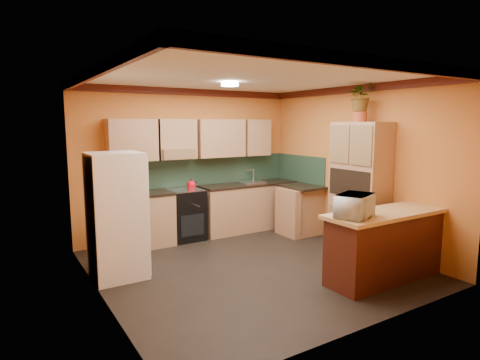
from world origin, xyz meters
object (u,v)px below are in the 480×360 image
object	(u,v)px
base_cabinets_back	(216,211)
pantry	(359,188)
stove	(186,214)
fridge	(116,216)
breakfast_bar	(387,247)
microwave	(355,206)

from	to	relation	value
base_cabinets_back	pantry	bearing A→B (deg)	-55.70
stove	fridge	bearing A→B (deg)	-142.48
fridge	breakfast_bar	bearing A→B (deg)	-32.85
base_cabinets_back	breakfast_bar	bearing A→B (deg)	-74.00
fridge	breakfast_bar	world-z (taller)	fridge
pantry	breakfast_bar	distance (m)	1.30
pantry	breakfast_bar	size ratio (longest dim) A/B	1.17
fridge	stove	bearing A→B (deg)	37.52
breakfast_bar	pantry	bearing A→B (deg)	61.05
pantry	base_cabinets_back	bearing A→B (deg)	124.30
base_cabinets_back	fridge	distance (m)	2.48
fridge	base_cabinets_back	bearing A→B (deg)	28.56
base_cabinets_back	stove	size ratio (longest dim) A/B	4.01
stove	pantry	bearing A→B (deg)	-45.72
base_cabinets_back	pantry	world-z (taller)	pantry
breakfast_bar	microwave	distance (m)	0.91
stove	fridge	distance (m)	1.96
pantry	microwave	world-z (taller)	pantry
pantry	microwave	distance (m)	1.57
stove	breakfast_bar	size ratio (longest dim) A/B	0.51
breakfast_bar	microwave	bearing A→B (deg)	180.00
base_cabinets_back	microwave	world-z (taller)	microwave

